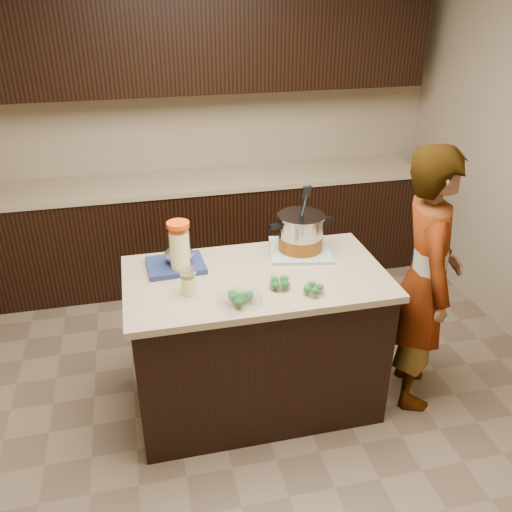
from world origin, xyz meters
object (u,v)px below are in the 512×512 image
(lemonade_pitcher, at_px, (180,250))
(stock_pot, at_px, (301,235))
(island, at_px, (256,341))
(person, at_px, (425,281))

(lemonade_pitcher, bearing_deg, stock_pot, 7.50)
(island, xyz_separation_m, stock_pot, (0.33, 0.22, 0.56))
(stock_pot, bearing_deg, lemonade_pitcher, -177.63)
(island, height_order, lemonade_pitcher, lemonade_pitcher)
(person, bearing_deg, island, 100.33)
(stock_pot, xyz_separation_m, person, (0.65, -0.36, -0.20))
(lemonade_pitcher, relative_size, person, 0.19)
(lemonade_pitcher, height_order, person, person)
(stock_pot, relative_size, person, 0.25)
(island, relative_size, person, 0.90)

